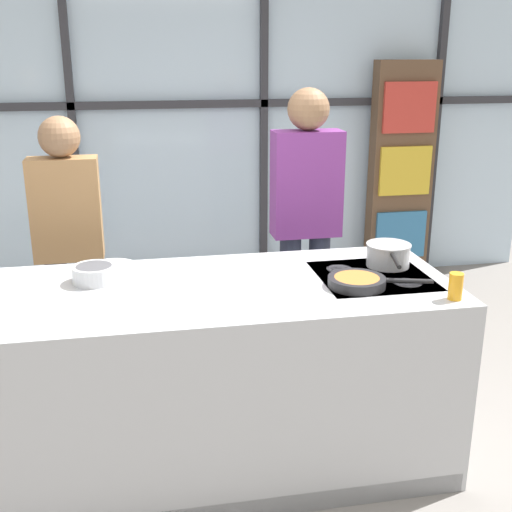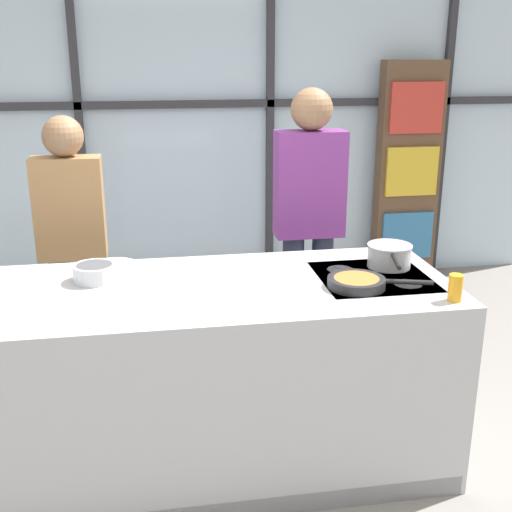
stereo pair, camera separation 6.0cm
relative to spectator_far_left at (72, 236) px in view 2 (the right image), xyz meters
name	(u,v)px [view 2 (the right image)]	position (x,y,z in m)	size (l,w,h in m)	color
ground_plane	(213,459)	(0.70, -0.92, -0.94)	(18.00, 18.00, 0.00)	gray
back_window_wall	(177,121)	(0.70, 1.68, 0.47)	(6.40, 0.10, 2.80)	silver
bookshelf	(408,174)	(2.65, 1.50, 0.00)	(0.54, 0.19, 1.88)	brown
demo_island	(211,377)	(0.70, -0.92, -0.47)	(2.25, 0.91, 0.93)	#B7BABF
spectator_far_left	(72,236)	(0.00, 0.00, 0.00)	(0.38, 0.23, 1.62)	#232838
spectator_center_left	(309,213)	(1.40, 0.00, 0.08)	(0.41, 0.25, 1.76)	#232838
frying_pan	(358,282)	(1.37, -1.05, 0.02)	(0.47, 0.26, 0.04)	#232326
saucepan	(389,255)	(1.61, -0.80, 0.05)	(0.22, 0.40, 0.11)	silver
white_plate	(112,266)	(0.25, -0.59, 0.00)	(0.26, 0.26, 0.01)	white
mixing_bowl	(95,272)	(0.18, -0.76, 0.03)	(0.20, 0.20, 0.08)	silver
juice_glass_near	(455,288)	(1.73, -1.28, 0.05)	(0.06, 0.06, 0.12)	orange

